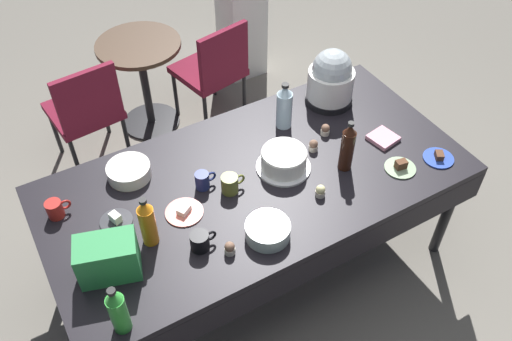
{
  "coord_description": "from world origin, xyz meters",
  "views": [
    {
      "loc": [
        -0.97,
        -1.68,
        2.76
      ],
      "look_at": [
        0.0,
        0.0,
        0.8
      ],
      "focal_mm": 37.82,
      "sensor_mm": 36.0,
      "label": 1
    }
  ],
  "objects_px": {
    "glass_salad_bowl": "(268,231)",
    "frosted_layer_cake": "(284,160)",
    "maroon_chair_right": "(214,67)",
    "soda_bottle_orange_juice": "(147,222)",
    "ceramic_snack_bowl": "(129,171)",
    "water_cooler": "(241,8)",
    "soda_carton": "(108,258)",
    "dessert_plate_sage": "(400,167)",
    "dessert_plate_coral": "(184,212)",
    "dessert_plate_cobalt": "(439,157)",
    "cupcake_mint": "(320,191)",
    "slow_cooker": "(331,79)",
    "soda_bottle_water": "(284,107)",
    "coffee_mug_black": "(200,241)",
    "cupcake_cocoa": "(325,130)",
    "coffee_mug_red": "(55,209)",
    "coffee_mug_olive": "(230,184)",
    "potluck_table": "(256,185)",
    "maroon_chair_left": "(86,109)",
    "soda_bottle_lime_soda": "(118,311)",
    "soda_bottle_cola": "(347,147)",
    "round_cafe_table": "(143,70)",
    "dessert_plate_charcoal": "(116,220)",
    "cupcake_lemon": "(313,146)",
    "cupcake_berry": "(230,248)",
    "coffee_mug_navy": "(203,180)"
  },
  "relations": [
    {
      "from": "potluck_table",
      "to": "slow_cooker",
      "type": "relative_size",
      "value": 6.31
    },
    {
      "from": "coffee_mug_navy",
      "to": "water_cooler",
      "type": "height_order",
      "value": "water_cooler"
    },
    {
      "from": "potluck_table",
      "to": "frosted_layer_cake",
      "type": "height_order",
      "value": "frosted_layer_cake"
    },
    {
      "from": "cupcake_lemon",
      "to": "ceramic_snack_bowl",
      "type": "bearing_deg",
      "value": 161.69
    },
    {
      "from": "potluck_table",
      "to": "slow_cooker",
      "type": "height_order",
      "value": "slow_cooker"
    },
    {
      "from": "soda_bottle_orange_juice",
      "to": "round_cafe_table",
      "type": "xyz_separation_m",
      "value": [
        0.58,
        1.67,
        -0.38
      ]
    },
    {
      "from": "slow_cooker",
      "to": "coffee_mug_red",
      "type": "relative_size",
      "value": 2.9
    },
    {
      "from": "cupcake_mint",
      "to": "coffee_mug_black",
      "type": "height_order",
      "value": "coffee_mug_black"
    },
    {
      "from": "soda_bottle_lime_soda",
      "to": "soda_bottle_cola",
      "type": "xyz_separation_m",
      "value": [
        1.33,
        0.3,
        0.02
      ]
    },
    {
      "from": "maroon_chair_right",
      "to": "soda_bottle_orange_juice",
      "type": "bearing_deg",
      "value": -125.65
    },
    {
      "from": "dessert_plate_coral",
      "to": "soda_bottle_orange_juice",
      "type": "distance_m",
      "value": 0.25
    },
    {
      "from": "frosted_layer_cake",
      "to": "soda_carton",
      "type": "bearing_deg",
      "value": -170.2
    },
    {
      "from": "soda_bottle_water",
      "to": "coffee_mug_black",
      "type": "xyz_separation_m",
      "value": [
        -0.79,
        -0.54,
        -0.09
      ]
    },
    {
      "from": "ceramic_snack_bowl",
      "to": "water_cooler",
      "type": "bearing_deg",
      "value": 45.49
    },
    {
      "from": "maroon_chair_left",
      "to": "water_cooler",
      "type": "xyz_separation_m",
      "value": [
        1.47,
        0.51,
        0.1
      ]
    },
    {
      "from": "potluck_table",
      "to": "cupcake_mint",
      "type": "height_order",
      "value": "cupcake_mint"
    },
    {
      "from": "soda_bottle_water",
      "to": "coffee_mug_olive",
      "type": "xyz_separation_m",
      "value": [
        -0.5,
        -0.3,
        -0.08
      ]
    },
    {
      "from": "soda_bottle_water",
      "to": "maroon_chair_left",
      "type": "height_order",
      "value": "soda_bottle_water"
    },
    {
      "from": "ceramic_snack_bowl",
      "to": "coffee_mug_black",
      "type": "bearing_deg",
      "value": -78.55
    },
    {
      "from": "dessert_plate_cobalt",
      "to": "dessert_plate_sage",
      "type": "bearing_deg",
      "value": 168.83
    },
    {
      "from": "dessert_plate_coral",
      "to": "dessert_plate_charcoal",
      "type": "height_order",
      "value": "dessert_plate_charcoal"
    },
    {
      "from": "dessert_plate_coral",
      "to": "coffee_mug_red",
      "type": "height_order",
      "value": "coffee_mug_red"
    },
    {
      "from": "cupcake_cocoa",
      "to": "coffee_mug_red",
      "type": "relative_size",
      "value": 0.56
    },
    {
      "from": "slow_cooker",
      "to": "ceramic_snack_bowl",
      "type": "distance_m",
      "value": 1.26
    },
    {
      "from": "cupcake_mint",
      "to": "coffee_mug_red",
      "type": "relative_size",
      "value": 0.56
    },
    {
      "from": "glass_salad_bowl",
      "to": "frosted_layer_cake",
      "type": "bearing_deg",
      "value": 48.78
    },
    {
      "from": "frosted_layer_cake",
      "to": "soda_bottle_orange_juice",
      "type": "height_order",
      "value": "soda_bottle_orange_juice"
    },
    {
      "from": "cupcake_cocoa",
      "to": "coffee_mug_red",
      "type": "bearing_deg",
      "value": 173.81
    },
    {
      "from": "slow_cooker",
      "to": "maroon_chair_left",
      "type": "distance_m",
      "value": 1.65
    },
    {
      "from": "frosted_layer_cake",
      "to": "maroon_chair_right",
      "type": "bearing_deg",
      "value": 79.3
    },
    {
      "from": "cupcake_berry",
      "to": "ceramic_snack_bowl",
      "type": "bearing_deg",
      "value": 107.81
    },
    {
      "from": "soda_carton",
      "to": "maroon_chair_right",
      "type": "xyz_separation_m",
      "value": [
        1.26,
        1.52,
        -0.36
      ]
    },
    {
      "from": "cupcake_cocoa",
      "to": "maroon_chair_right",
      "type": "distance_m",
      "value": 1.28
    },
    {
      "from": "cupcake_mint",
      "to": "soda_bottle_orange_juice",
      "type": "height_order",
      "value": "soda_bottle_orange_juice"
    },
    {
      "from": "soda_bottle_water",
      "to": "ceramic_snack_bowl",
      "type": "bearing_deg",
      "value": 176.68
    },
    {
      "from": "slow_cooker",
      "to": "potluck_table",
      "type": "bearing_deg",
      "value": -154.25
    },
    {
      "from": "dessert_plate_coral",
      "to": "soda_bottle_water",
      "type": "distance_m",
      "value": 0.84
    },
    {
      "from": "soda_bottle_orange_juice",
      "to": "coffee_mug_black",
      "type": "xyz_separation_m",
      "value": [
        0.18,
        -0.15,
        -0.09
      ]
    },
    {
      "from": "dessert_plate_cobalt",
      "to": "cupcake_mint",
      "type": "relative_size",
      "value": 2.44
    },
    {
      "from": "dessert_plate_sage",
      "to": "soda_carton",
      "type": "distance_m",
      "value": 1.54
    },
    {
      "from": "slow_cooker",
      "to": "maroon_chair_right",
      "type": "xyz_separation_m",
      "value": [
        -0.28,
        1.0,
        -0.42
      ]
    },
    {
      "from": "cupcake_lemon",
      "to": "maroon_chair_left",
      "type": "relative_size",
      "value": 0.08
    },
    {
      "from": "dessert_plate_sage",
      "to": "cupcake_lemon",
      "type": "distance_m",
      "value": 0.47
    },
    {
      "from": "glass_salad_bowl",
      "to": "soda_bottle_water",
      "type": "xyz_separation_m",
      "value": [
        0.49,
        0.64,
        0.09
      ]
    },
    {
      "from": "glass_salad_bowl",
      "to": "soda_bottle_water",
      "type": "relative_size",
      "value": 0.74
    },
    {
      "from": "cupcake_cocoa",
      "to": "cupcake_mint",
      "type": "relative_size",
      "value": 1.0
    },
    {
      "from": "soda_bottle_orange_juice",
      "to": "water_cooler",
      "type": "xyz_separation_m",
      "value": [
        1.55,
        1.96,
        -0.29
      ]
    },
    {
      "from": "coffee_mug_olive",
      "to": "maroon_chair_right",
      "type": "distance_m",
      "value": 1.5
    },
    {
      "from": "soda_bottle_orange_juice",
      "to": "coffee_mug_black",
      "type": "distance_m",
      "value": 0.25
    },
    {
      "from": "slow_cooker",
      "to": "soda_bottle_water",
      "type": "distance_m",
      "value": 0.36
    }
  ]
}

